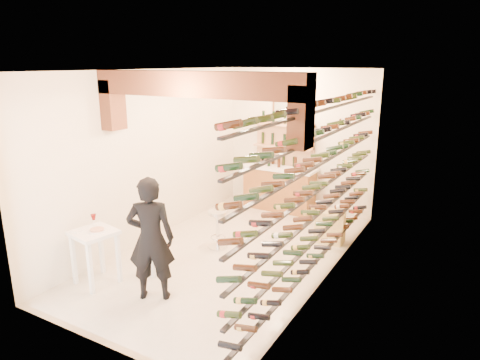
% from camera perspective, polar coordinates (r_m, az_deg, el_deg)
% --- Properties ---
extents(ground, '(6.00, 6.00, 0.00)m').
position_cam_1_polar(ground, '(7.84, -1.10, -9.71)').
color(ground, beige).
rests_on(ground, ground).
extents(room_shell, '(3.52, 6.02, 3.21)m').
position_cam_1_polar(room_shell, '(6.97, -2.30, 6.50)').
color(room_shell, silver).
rests_on(room_shell, ground).
extents(wine_rack, '(0.32, 5.70, 2.56)m').
position_cam_1_polar(wine_rack, '(6.69, 10.16, -0.26)').
color(wine_rack, black).
rests_on(wine_rack, ground).
extents(back_counter, '(1.70, 0.62, 1.29)m').
position_cam_1_polar(back_counter, '(9.99, 5.20, -0.92)').
color(back_counter, '#935C2D').
rests_on(back_counter, ground).
extents(back_shelving, '(1.40, 0.31, 2.73)m').
position_cam_1_polar(back_shelving, '(10.05, 5.86, 2.89)').
color(back_shelving, tan).
rests_on(back_shelving, ground).
extents(tasting_table, '(0.70, 0.70, 1.04)m').
position_cam_1_polar(tasting_table, '(6.96, -18.70, -7.58)').
color(tasting_table, white).
rests_on(tasting_table, ground).
extents(white_stool, '(0.38, 0.38, 0.40)m').
position_cam_1_polar(white_stool, '(7.26, -11.14, -10.44)').
color(white_stool, white).
rests_on(white_stool, ground).
extents(person, '(0.80, 0.71, 1.82)m').
position_cam_1_polar(person, '(6.26, -11.72, -7.64)').
color(person, black).
rests_on(person, ground).
extents(chrome_barstool, '(0.37, 0.37, 0.71)m').
position_cam_1_polar(chrome_barstool, '(7.94, -2.97, -6.17)').
color(chrome_barstool, silver).
rests_on(chrome_barstool, ground).
extents(crate_lower, '(0.53, 0.38, 0.31)m').
position_cam_1_polar(crate_lower, '(8.44, 11.76, -7.01)').
color(crate_lower, '#E0C57B').
rests_on(crate_lower, ground).
extents(crate_upper, '(0.58, 0.44, 0.31)m').
position_cam_1_polar(crate_upper, '(8.33, 11.88, -5.03)').
color(crate_upper, '#E0C57B').
rests_on(crate_upper, crate_lower).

